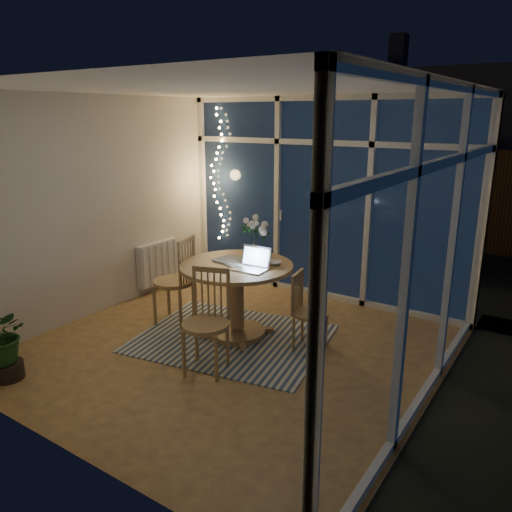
{
  "coord_description": "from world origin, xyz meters",
  "views": [
    {
      "loc": [
        2.85,
        -3.82,
        2.37
      ],
      "look_at": [
        0.12,
        0.25,
        0.97
      ],
      "focal_mm": 35.0,
      "sensor_mm": 36.0,
      "label": 1
    }
  ],
  "objects_px": {
    "dining_table": "(237,301)",
    "chair_left": "(173,280)",
    "chair_right": "(311,312)",
    "flower_vase": "(255,249)",
    "laptop": "(250,259)",
    "potted_plant": "(4,341)",
    "chair_front": "(205,322)"
  },
  "relations": [
    {
      "from": "chair_left",
      "to": "flower_vase",
      "type": "distance_m",
      "value": 1.04
    },
    {
      "from": "chair_right",
      "to": "chair_front",
      "type": "height_order",
      "value": "chair_front"
    },
    {
      "from": "laptop",
      "to": "flower_vase",
      "type": "distance_m",
      "value": 0.44
    },
    {
      "from": "chair_right",
      "to": "potted_plant",
      "type": "height_order",
      "value": "chair_right"
    },
    {
      "from": "flower_vase",
      "to": "chair_front",
      "type": "bearing_deg",
      "value": -80.47
    },
    {
      "from": "laptop",
      "to": "potted_plant",
      "type": "bearing_deg",
      "value": -130.35
    },
    {
      "from": "dining_table",
      "to": "chair_left",
      "type": "distance_m",
      "value": 0.85
    },
    {
      "from": "dining_table",
      "to": "flower_vase",
      "type": "distance_m",
      "value": 0.6
    },
    {
      "from": "dining_table",
      "to": "laptop",
      "type": "distance_m",
      "value": 0.59
    },
    {
      "from": "dining_table",
      "to": "chair_left",
      "type": "bearing_deg",
      "value": -172.74
    },
    {
      "from": "chair_right",
      "to": "laptop",
      "type": "xyz_separation_m",
      "value": [
        -0.59,
        -0.24,
        0.53
      ]
    },
    {
      "from": "flower_vase",
      "to": "chair_left",
      "type": "bearing_deg",
      "value": -154.52
    },
    {
      "from": "laptop",
      "to": "flower_vase",
      "type": "height_order",
      "value": "laptop"
    },
    {
      "from": "chair_left",
      "to": "laptop",
      "type": "xyz_separation_m",
      "value": [
        1.07,
        0.02,
        0.42
      ]
    },
    {
      "from": "chair_front",
      "to": "potted_plant",
      "type": "bearing_deg",
      "value": -160.37
    },
    {
      "from": "chair_right",
      "to": "flower_vase",
      "type": "height_order",
      "value": "flower_vase"
    },
    {
      "from": "chair_right",
      "to": "flower_vase",
      "type": "relative_size",
      "value": 4.0
    },
    {
      "from": "chair_front",
      "to": "flower_vase",
      "type": "height_order",
      "value": "flower_vase"
    },
    {
      "from": "flower_vase",
      "to": "potted_plant",
      "type": "distance_m",
      "value": 2.63
    },
    {
      "from": "dining_table",
      "to": "chair_left",
      "type": "relative_size",
      "value": 1.15
    },
    {
      "from": "dining_table",
      "to": "potted_plant",
      "type": "height_order",
      "value": "dining_table"
    },
    {
      "from": "flower_vase",
      "to": "dining_table",
      "type": "bearing_deg",
      "value": -96.75
    },
    {
      "from": "chair_right",
      "to": "chair_front",
      "type": "xyz_separation_m",
      "value": [
        -0.6,
        -0.96,
        0.08
      ]
    },
    {
      "from": "dining_table",
      "to": "laptop",
      "type": "bearing_deg",
      "value": -20.37
    },
    {
      "from": "flower_vase",
      "to": "potted_plant",
      "type": "height_order",
      "value": "flower_vase"
    },
    {
      "from": "chair_left",
      "to": "chair_front",
      "type": "height_order",
      "value": "chair_left"
    },
    {
      "from": "chair_right",
      "to": "chair_front",
      "type": "relative_size",
      "value": 0.83
    },
    {
      "from": "dining_table",
      "to": "flower_vase",
      "type": "bearing_deg",
      "value": 83.25
    },
    {
      "from": "chair_right",
      "to": "flower_vase",
      "type": "bearing_deg",
      "value": 69.92
    },
    {
      "from": "chair_left",
      "to": "chair_front",
      "type": "relative_size",
      "value": 1.04
    },
    {
      "from": "dining_table",
      "to": "potted_plant",
      "type": "xyz_separation_m",
      "value": [
        -1.22,
        -1.94,
        -0.03
      ]
    },
    {
      "from": "dining_table",
      "to": "chair_right",
      "type": "bearing_deg",
      "value": 10.62
    }
  ]
}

